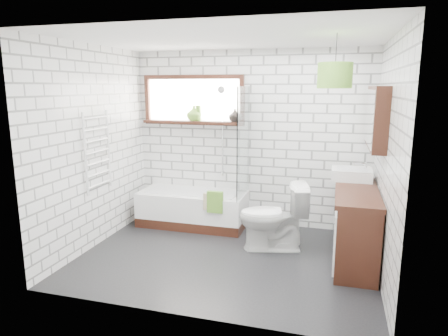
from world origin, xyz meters
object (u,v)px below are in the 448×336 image
(bathtub, at_px, (193,208))
(toilet, at_px, (273,217))
(basin, at_px, (351,174))
(pendant, at_px, (335,75))
(vanity, at_px, (355,225))

(bathtub, distance_m, toilet, 1.39)
(basin, xyz_separation_m, pendant, (-0.26, -1.00, 1.19))
(basin, distance_m, pendant, 1.57)
(bathtub, distance_m, basin, 2.27)
(toilet, bearing_deg, pendant, 37.62)
(bathtub, height_order, toilet, toilet)
(bathtub, height_order, vanity, vanity)
(toilet, relative_size, pendant, 2.48)
(toilet, xyz_separation_m, pendant, (0.65, -0.53, 1.68))
(basin, height_order, pendant, pendant)
(bathtub, distance_m, pendant, 2.88)
(basin, bearing_deg, bathtub, 177.38)
(vanity, distance_m, basin, 0.70)
(vanity, xyz_separation_m, pendant, (-0.32, -0.50, 1.68))
(bathtub, bearing_deg, toilet, -24.29)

